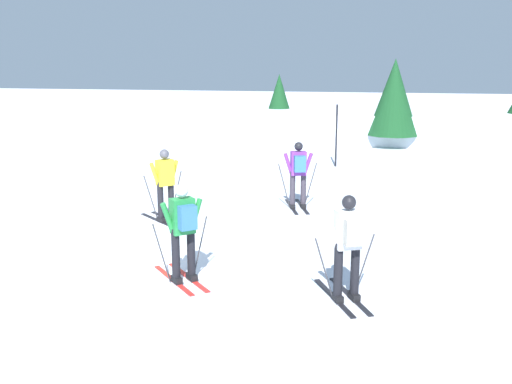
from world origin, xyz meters
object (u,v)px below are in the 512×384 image
at_px(skier_yellow, 165,183).
at_px(skier_green, 183,229).
at_px(conifer_far_centre, 279,99).
at_px(conifer_far_left, 394,97).
at_px(trail_marker_pole, 336,136).
at_px(skier_white, 348,243).
at_px(skier_purple, 298,172).

relative_size(skier_yellow, skier_green, 1.00).
bearing_deg(skier_green, conifer_far_centre, 95.55).
distance_m(skier_yellow, conifer_far_left, 14.51).
bearing_deg(skier_yellow, trail_marker_pole, 68.32).
relative_size(skier_white, trail_marker_pole, 0.78).
relative_size(skier_white, conifer_far_centre, 0.57).
height_order(skier_yellow, trail_marker_pole, trail_marker_pole).
xyz_separation_m(skier_yellow, conifer_far_left, (5.24, 13.47, 1.23)).
distance_m(skier_green, trail_marker_pole, 11.94).
distance_m(trail_marker_pole, conifer_far_centre, 8.84).
height_order(skier_purple, skier_white, same).
bearing_deg(skier_yellow, conifer_far_centre, 90.82).
height_order(trail_marker_pole, conifer_far_left, conifer_far_left).
distance_m(skier_purple, trail_marker_pole, 6.36).
bearing_deg(conifer_far_left, conifer_far_centre, 152.65).
height_order(skier_purple, conifer_far_left, conifer_far_left).
bearing_deg(skier_green, skier_purple, 78.27).
relative_size(skier_yellow, conifer_far_centre, 0.56).
bearing_deg(skier_white, trail_marker_pole, 95.62).
distance_m(skier_purple, skier_white, 5.95).
relative_size(skier_purple, conifer_far_centre, 0.56).
bearing_deg(trail_marker_pole, skier_green, -97.51).
xyz_separation_m(skier_green, conifer_far_left, (3.54, 17.10, 1.19)).
bearing_deg(skier_green, skier_yellow, 115.19).
bearing_deg(skier_purple, conifer_far_centre, 102.04).
bearing_deg(skier_purple, skier_green, -101.73).
bearing_deg(skier_green, skier_white, -4.86).
relative_size(skier_green, conifer_far_centre, 0.56).
xyz_separation_m(skier_purple, trail_marker_pole, (0.42, 6.34, 0.14)).
distance_m(skier_yellow, skier_green, 4.00).
distance_m(skier_white, trail_marker_pole, 12.13).
xyz_separation_m(skier_yellow, skier_purple, (2.84, 1.87, 0.04)).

